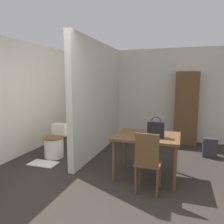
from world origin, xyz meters
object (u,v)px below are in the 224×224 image
(dining_table, at_px, (147,140))
(wooden_chair, at_px, (148,161))
(wooden_cabinet, at_px, (186,108))
(toilet, at_px, (55,144))
(space_heater, at_px, (210,147))
(handbag, at_px, (156,129))

(dining_table, height_order, wooden_chair, wooden_chair)
(wooden_cabinet, bearing_deg, wooden_chair, -100.78)
(dining_table, relative_size, wooden_cabinet, 0.57)
(toilet, bearing_deg, wooden_cabinet, 35.45)
(space_heater, bearing_deg, dining_table, -128.88)
(wooden_chair, distance_m, space_heater, 2.25)
(toilet, relative_size, handbag, 2.06)
(dining_table, relative_size, handbag, 3.21)
(dining_table, bearing_deg, space_heater, 51.12)
(dining_table, distance_m, space_heater, 1.90)
(dining_table, bearing_deg, toilet, 168.70)
(wooden_cabinet, bearing_deg, toilet, -144.55)
(wooden_chair, height_order, toilet, wooden_chair)
(dining_table, bearing_deg, handbag, -27.24)
(wooden_cabinet, bearing_deg, dining_table, -105.52)
(space_heater, bearing_deg, handbag, -123.53)
(handbag, bearing_deg, dining_table, 152.76)
(toilet, distance_m, handbag, 2.34)
(wooden_chair, relative_size, wooden_cabinet, 0.49)
(toilet, distance_m, space_heater, 3.37)
(wooden_chair, distance_m, handbag, 0.59)
(toilet, bearing_deg, space_heater, 17.69)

